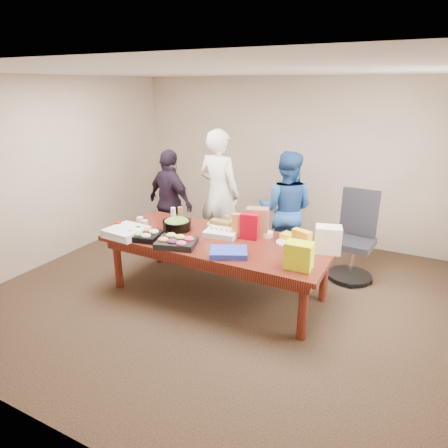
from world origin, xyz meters
The scene contains 36 objects.
floor centered at (0.00, 0.00, -0.01)m, with size 5.50×5.00×0.02m, color #47301E.
ceiling centered at (0.00, 0.00, 2.71)m, with size 5.50×5.00×0.02m, color white.
wall_back centered at (0.00, 2.50, 1.35)m, with size 5.50×0.04×2.70m, color beige.
wall_front centered at (0.00, -2.50, 1.35)m, with size 5.50×0.04×2.70m, color beige.
wall_left centered at (-2.75, 0.00, 1.35)m, with size 0.04×5.00×2.70m, color beige.
conference_table centered at (0.00, 0.00, 0.38)m, with size 2.80×1.20×0.75m, color #4C1C0F.
office_chair centered at (1.44, 1.20, 0.59)m, with size 0.60×0.60×1.18m, color black.
person_center centered at (-0.59, 1.15, 0.98)m, with size 0.72×0.47×1.96m, color white.
person_right centered at (0.44, 1.26, 0.85)m, with size 0.82×0.64×1.70m, color #234A8D.
person_left centered at (-1.29, 0.85, 0.83)m, with size 0.97×0.40×1.65m, color black.
veggie_tray centered at (-0.86, -0.39, 0.78)m, with size 0.45×0.35×0.07m, color black.
fruit_tray centered at (-0.34, -0.40, 0.78)m, with size 0.46×0.36×0.07m, color black.
sheet_cake centered at (-0.01, 0.14, 0.79)m, with size 0.41×0.30×0.07m, color white.
salad_bowl centered at (-0.64, 0.07, 0.81)m, with size 0.38×0.38×0.12m, color black.
chip_bag_blue centered at (0.34, -0.36, 0.78)m, with size 0.42×0.31×0.06m, color #293AB6.
chip_bag_red centered at (0.34, 0.19, 0.91)m, with size 0.22×0.09×0.32m, color #B10014.
chip_bag_yellow centered at (1.08, -0.07, 0.91)m, with size 0.22×0.09×0.32m, color yellow.
chip_bag_orange centered at (0.21, 0.20, 0.90)m, with size 0.19×0.09×0.30m, color orange.
mayo_jar centered at (0.03, 0.39, 0.82)m, with size 0.09×0.09×0.15m, color white.
mustard_bottle centered at (-0.11, 0.48, 0.83)m, with size 0.05×0.05×0.15m, color orange.
dressing_bottle centered at (-0.80, 0.39, 0.85)m, with size 0.06×0.06×0.20m, color olive.
ranch_bottle centered at (-0.87, 0.31, 0.85)m, with size 0.07×0.07×0.20m, color white.
banana_bunch centered at (0.82, 0.38, 0.79)m, with size 0.25×0.14×0.08m, color yellow.
bread_loaf centered at (-0.13, 0.35, 0.81)m, with size 0.29×0.13×0.12m, color brown.
kraft_bag centered at (0.38, 0.34, 0.93)m, with size 0.28×0.16×0.36m, color #8F593F.
red_cup centered at (-1.30, -0.32, 0.81)m, with size 0.09×0.09×0.12m, color #B31300.
clear_cup_a centered at (-1.05, -0.09, 0.81)m, with size 0.08×0.08×0.11m, color silver.
clear_cup_b centered at (-1.16, -0.05, 0.81)m, with size 0.09×0.09×0.12m, color white.
pizza_box_lower centered at (-1.08, -0.42, 0.78)m, with size 0.45×0.45×0.05m, color white.
pizza_box_upper centered at (-1.08, -0.43, 0.83)m, with size 0.45×0.45×0.05m, color white.
plate_a centered at (0.80, 0.28, 0.76)m, with size 0.26×0.26×0.01m, color beige.
plate_b centered at (0.83, 0.39, 0.76)m, with size 0.25×0.25×0.02m, color white.
dip_bowl_a centered at (0.51, 0.37, 0.78)m, with size 0.16×0.16×0.06m, color #F8E1C3.
dip_bowl_b centered at (-0.25, 0.34, 0.78)m, with size 0.16×0.16×0.06m, color beige.
grocery_bag_white centered at (1.30, 0.23, 0.90)m, with size 0.29×0.21×0.31m, color white.
grocery_bag_yellow centered at (1.13, -0.33, 0.89)m, with size 0.28×0.20×0.28m, color #DDED12.
Camera 1 is at (2.18, -4.03, 2.56)m, focal length 31.88 mm.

